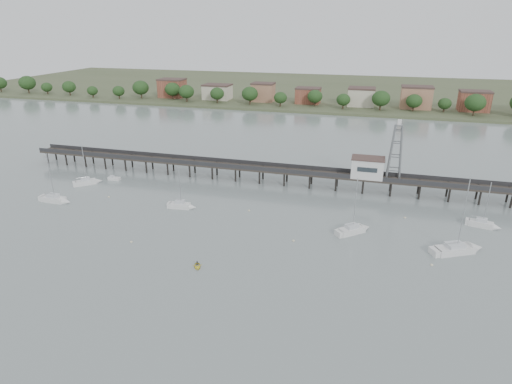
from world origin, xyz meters
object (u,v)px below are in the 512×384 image
at_px(sailboat_e, 485,225).
at_px(sailboat_b, 184,206).
at_px(pier, 273,170).
at_px(lattice_tower, 396,153).
at_px(sailboat_d, 463,249).
at_px(yellow_dinghy, 197,267).
at_px(sailboat_c, 356,229).
at_px(sailboat_a, 58,200).
at_px(sailboat_f, 90,182).
at_px(white_tender, 114,179).

xyz_separation_m(sailboat_e, sailboat_b, (-67.58, -7.98, 0.00)).
xyz_separation_m(pier, lattice_tower, (31.50, 0.00, 7.31)).
relative_size(sailboat_d, yellow_dinghy, 6.77).
relative_size(lattice_tower, sailboat_c, 1.19).
height_order(lattice_tower, sailboat_a, lattice_tower).
relative_size(sailboat_b, sailboat_f, 0.93).
height_order(lattice_tower, sailboat_b, lattice_tower).
height_order(sailboat_b, sailboat_f, sailboat_f).
relative_size(sailboat_c, sailboat_e, 1.20).
relative_size(pier, sailboat_d, 9.14).
xyz_separation_m(lattice_tower, sailboat_f, (-80.18, -14.69, -10.45)).
xyz_separation_m(sailboat_e, white_tender, (-95.10, 5.30, -0.24)).
height_order(pier, sailboat_c, sailboat_c).
xyz_separation_m(pier, sailboat_b, (-16.62, -23.21, -3.14)).
distance_m(sailboat_e, sailboat_d, 14.42).
bearing_deg(pier, lattice_tower, 0.00).
distance_m(pier, sailboat_e, 53.28).
bearing_deg(sailboat_e, sailboat_c, -146.95).
distance_m(sailboat_c, sailboat_d, 20.66).
bearing_deg(pier, sailboat_a, -149.80).
bearing_deg(yellow_dinghy, sailboat_f, 119.65).
relative_size(sailboat_e, yellow_dinghy, 4.47).
bearing_deg(sailboat_b, white_tender, 148.66).
height_order(white_tender, yellow_dinghy, yellow_dinghy).
distance_m(sailboat_e, yellow_dinghy, 62.70).
height_order(sailboat_a, sailboat_b, sailboat_a).
bearing_deg(sailboat_d, sailboat_e, 35.60).
distance_m(sailboat_b, sailboat_d, 61.23).
height_order(pier, white_tender, pier).
xyz_separation_m(sailboat_e, yellow_dinghy, (-53.97, -31.90, -0.66)).
relative_size(sailboat_a, white_tender, 3.81).
bearing_deg(white_tender, sailboat_d, -12.78).
height_order(lattice_tower, yellow_dinghy, lattice_tower).
bearing_deg(sailboat_f, lattice_tower, -32.60).
xyz_separation_m(lattice_tower, sailboat_a, (-79.78, -28.10, -10.46)).
bearing_deg(sailboat_e, sailboat_b, -160.12).
xyz_separation_m(sailboat_e, sailboat_f, (-99.64, 0.54, -0.00)).
bearing_deg(pier, sailboat_c, -46.19).
height_order(sailboat_c, white_tender, sailboat_c).
relative_size(sailboat_b, white_tender, 3.10).
height_order(pier, yellow_dinghy, pier).
height_order(sailboat_e, sailboat_a, sailboat_a).
xyz_separation_m(sailboat_d, sailboat_f, (-93.10, 13.39, 0.02)).
height_order(lattice_tower, sailboat_c, lattice_tower).
xyz_separation_m(sailboat_b, sailboat_d, (61.04, -4.87, -0.03)).
bearing_deg(sailboat_c, white_tender, 125.81).
relative_size(sailboat_c, sailboat_d, 0.79).
height_order(pier, sailboat_b, sailboat_b).
xyz_separation_m(sailboat_c, sailboat_f, (-72.67, 10.31, 0.01)).
distance_m(sailboat_b, white_tender, 30.56).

